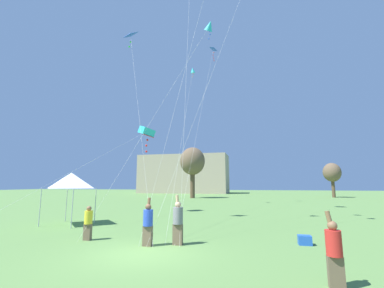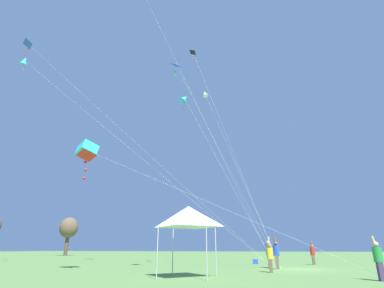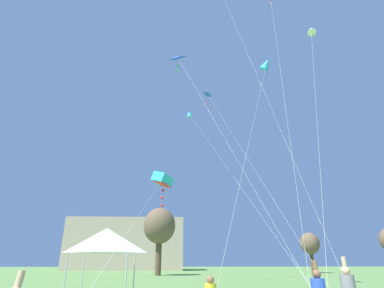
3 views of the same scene
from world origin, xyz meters
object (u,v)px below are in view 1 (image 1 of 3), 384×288
Objects in this scene: person_blue_shirt at (148,222)px; kite_cyan_diamond_7 at (193,70)px; festival_tent at (71,181)px; kite_cyan_box_4 at (147,132)px; kite_blue_delta_2 at (214,50)px; cooler_box at (305,240)px; person_yellow_shirt at (88,222)px; kite_blue_delta_6 at (130,35)px; person_red_shirt at (334,250)px; kite_cyan_diamond_0 at (209,26)px; person_grey_shirt at (178,220)px.

person_blue_shirt is 0.09× the size of kite_cyan_diamond_7.
kite_cyan_box_4 is (1.96, 7.70, 4.74)m from festival_tent.
festival_tent is 28.38m from kite_blue_delta_2.
festival_tent is 9.25m from kite_cyan_box_4.
cooler_box is 0.34× the size of person_yellow_shirt.
person_red_shirt is at bearing -39.69° from kite_blue_delta_6.
kite_blue_delta_2 reaches higher than festival_tent.
kite_blue_delta_2 is at bearing 46.45° from kite_cyan_diamond_7.
cooler_box is 0.02× the size of kite_cyan_diamond_7.
kite_blue_delta_2 is at bearing -88.01° from person_red_shirt.
festival_tent is 23.22m from kite_cyan_diamond_7.
kite_cyan_diamond_0 is 1.04× the size of kite_blue_delta_6.
person_red_shirt is 31.27m from kite_cyan_diamond_7.
person_yellow_shirt is 0.74× the size of person_grey_shirt.
kite_blue_delta_2 is at bearing 107.88° from cooler_box.
kite_cyan_box_4 is (-7.06, 4.87, -6.95)m from kite_cyan_diamond_0.
person_blue_shirt is at bearing -164.62° from cooler_box.
kite_cyan_box_4 is at bearing -111.92° from kite_blue_delta_2.
kite_cyan_diamond_0 is (-4.86, 10.14, 13.62)m from person_red_shirt.
kite_cyan_box_4 is at bearing -90.20° from person_grey_shirt.
kite_blue_delta_6 is 0.67× the size of kite_cyan_diamond_7.
kite_blue_delta_6 is at bearing -74.61° from person_grey_shirt.
cooler_box is 9.91m from person_yellow_shirt.
person_red_shirt is 17.66m from kite_cyan_diamond_0.
cooler_box is at bearing -46.70° from kite_cyan_diamond_0.
person_yellow_shirt is 0.78× the size of person_blue_shirt.
cooler_box is 6.86m from person_blue_shirt.
cooler_box is 0.02× the size of kite_blue_delta_2.
person_yellow_shirt is 0.82× the size of person_red_shirt.
kite_cyan_box_4 is (-12.02, 10.13, 7.39)m from cooler_box.
person_red_shirt is (-0.10, -4.87, 0.73)m from cooler_box.
kite_cyan_diamond_0 reaches higher than person_red_shirt.
festival_tent is at bearing 56.30° from person_blue_shirt.
person_red_shirt is at bearing -109.34° from person_yellow_shirt.
kite_blue_delta_2 reaches higher than kite_cyan_diamond_0.
kite_cyan_box_4 reaches higher than person_yellow_shirt.
kite_cyan_box_4 is (-6.64, 11.44, 6.56)m from person_grey_shirt.
kite_blue_delta_6 reaches higher than person_red_shirt.
kite_blue_delta_6 is (-4.43, 5.98, 13.04)m from person_blue_shirt.
kite_cyan_diamond_0 is (1.61, 7.07, 13.56)m from person_blue_shirt.
person_grey_shirt is 0.15× the size of kite_blue_delta_6.
festival_tent reaches higher than cooler_box.
festival_tent is 1.58× the size of person_grey_shirt.
kite_cyan_diamond_0 is at bearing -34.58° from kite_cyan_box_4.
cooler_box is 16.07m from kite_cyan_diamond_0.
kite_cyan_diamond_7 reaches higher than person_grey_shirt.
cooler_box is 0.04× the size of kite_cyan_diamond_0.
person_yellow_shirt is at bearing -171.84° from cooler_box.
person_grey_shirt is 0.14× the size of kite_cyan_diamond_0.
person_blue_shirt is 27.45m from kite_cyan_diamond_7.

